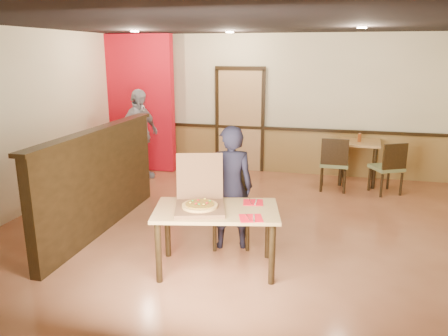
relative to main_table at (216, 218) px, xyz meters
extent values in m
plane|color=#C0734A|center=(0.13, 0.95, -0.63)|extent=(7.00, 7.00, 0.00)
plane|color=black|center=(0.13, 0.95, 2.17)|extent=(7.00, 7.00, 0.00)
plane|color=#FFF9C7|center=(0.13, 4.45, 0.77)|extent=(7.00, 0.00, 7.00)
plane|color=#FFF9C7|center=(-3.37, 0.95, 0.77)|extent=(0.00, 7.00, 7.00)
cube|color=olive|center=(0.13, 4.42, -0.18)|extent=(7.00, 0.04, 0.90)
cube|color=black|center=(0.13, 4.40, 0.29)|extent=(7.00, 0.06, 0.06)
cube|color=#DEB272|center=(-0.67, 4.41, 0.42)|extent=(0.90, 0.06, 2.10)
cube|color=black|center=(-1.87, 0.75, 0.07)|extent=(0.14, 3.00, 1.40)
cube|color=black|center=(-1.87, 0.75, 0.79)|extent=(0.20, 3.10, 0.05)
cube|color=red|center=(-2.77, 3.95, 0.77)|extent=(1.60, 0.20, 2.78)
cylinder|color=#FFD7B2|center=(-2.17, 2.75, 2.15)|extent=(0.14, 0.14, 0.02)
cylinder|color=#FFD7B2|center=(-0.67, 3.45, 2.15)|extent=(0.14, 0.14, 0.02)
cylinder|color=#FFD7B2|center=(1.53, 2.45, 2.15)|extent=(0.14, 0.14, 0.02)
cube|color=tan|center=(0.00, 0.00, 0.09)|extent=(1.52, 1.06, 0.04)
cylinder|color=black|center=(-0.53, -0.44, -0.28)|extent=(0.07, 0.07, 0.70)
cylinder|color=black|center=(-0.66, 0.18, -0.28)|extent=(0.07, 0.07, 0.70)
cylinder|color=black|center=(0.66, -0.18, -0.28)|extent=(0.07, 0.07, 0.70)
cylinder|color=black|center=(0.53, 0.44, -0.28)|extent=(0.07, 0.07, 0.70)
cube|color=olive|center=(0.00, 0.71, -0.13)|extent=(0.62, 0.62, 0.07)
cube|color=black|center=(-0.06, 0.93, 0.14)|extent=(0.48, 0.17, 0.48)
cylinder|color=black|center=(-0.14, 0.45, -0.41)|extent=(0.05, 0.05, 0.44)
cylinder|color=black|center=(-0.25, 0.85, -0.41)|extent=(0.05, 0.05, 0.44)
cylinder|color=black|center=(0.26, 0.56, -0.41)|extent=(0.05, 0.05, 0.44)
cylinder|color=black|center=(0.15, 0.96, -0.41)|extent=(0.05, 0.05, 0.44)
cube|color=olive|center=(1.28, 3.45, -0.14)|extent=(0.49, 0.49, 0.06)
cube|color=black|center=(1.28, 3.23, 0.12)|extent=(0.47, 0.04, 0.47)
cylinder|color=black|center=(1.48, 3.65, -0.42)|extent=(0.05, 0.05, 0.42)
cylinder|color=black|center=(1.48, 3.25, -0.42)|extent=(0.05, 0.05, 0.42)
cylinder|color=black|center=(1.08, 3.65, -0.42)|extent=(0.05, 0.05, 0.42)
cylinder|color=black|center=(1.08, 3.25, -0.42)|extent=(0.05, 0.05, 0.42)
cube|color=olive|center=(2.18, 3.45, -0.17)|extent=(0.63, 0.63, 0.06)
cube|color=black|center=(2.28, 3.26, 0.09)|extent=(0.41, 0.24, 0.45)
cylinder|color=black|center=(2.26, 3.71, -0.43)|extent=(0.04, 0.04, 0.41)
cylinder|color=black|center=(2.44, 3.37, -0.43)|extent=(0.04, 0.04, 0.41)
cylinder|color=black|center=(1.92, 3.53, -0.43)|extent=(0.04, 0.04, 0.41)
cylinder|color=black|center=(2.10, 3.19, -0.43)|extent=(0.04, 0.04, 0.41)
cube|color=tan|center=(1.73, 4.00, 0.15)|extent=(0.81, 0.81, 0.04)
cylinder|color=black|center=(1.41, 3.73, -0.25)|extent=(0.07, 0.07, 0.77)
cylinder|color=black|center=(1.46, 4.32, -0.25)|extent=(0.07, 0.07, 0.77)
cylinder|color=black|center=(2.00, 3.68, -0.25)|extent=(0.07, 0.07, 0.77)
cylinder|color=black|center=(2.05, 4.27, -0.25)|extent=(0.07, 0.07, 0.77)
imported|color=black|center=(0.02, 0.63, 0.16)|extent=(0.67, 0.53, 1.59)
imported|color=#9E9CA5|center=(-2.42, 3.25, 0.25)|extent=(0.71, 1.11, 1.76)
cube|color=brown|center=(-0.17, -0.09, 0.13)|extent=(0.67, 0.67, 0.04)
cube|color=brown|center=(-0.26, 0.22, 0.41)|extent=(0.54, 0.25, 0.53)
cylinder|color=#F0B657|center=(-0.17, -0.09, 0.16)|extent=(0.48, 0.48, 0.03)
cube|color=red|center=(0.43, -0.19, 0.11)|extent=(0.30, 0.30, 0.01)
cylinder|color=white|center=(0.40, -0.19, 0.12)|extent=(0.07, 0.20, 0.01)
cube|color=white|center=(0.46, -0.19, 0.12)|extent=(0.08, 0.21, 0.00)
cube|color=red|center=(0.36, 0.30, 0.11)|extent=(0.27, 0.27, 0.01)
cylinder|color=white|center=(0.33, 0.30, 0.12)|extent=(0.04, 0.20, 0.01)
cube|color=white|center=(0.39, 0.30, 0.12)|extent=(0.05, 0.21, 0.00)
cylinder|color=brown|center=(1.72, 3.98, 0.25)|extent=(0.06, 0.06, 0.16)
camera|label=1|loc=(1.19, -4.44, 1.81)|focal=35.00mm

